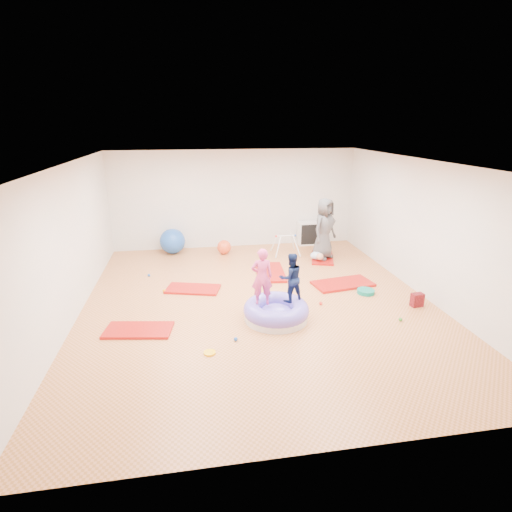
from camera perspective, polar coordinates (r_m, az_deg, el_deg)
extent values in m
cube|color=tan|center=(8.25, 0.34, -6.59)|extent=(7.00, 8.00, 0.01)
cube|color=white|center=(7.51, 0.39, 13.15)|extent=(7.00, 8.00, 0.01)
cube|color=silver|center=(11.63, -3.03, 8.09)|extent=(7.00, 0.01, 2.80)
cube|color=silver|center=(4.17, 9.99, -12.13)|extent=(7.00, 0.01, 2.80)
cube|color=silver|center=(7.97, -25.27, 1.41)|extent=(0.01, 8.00, 2.80)
cube|color=silver|center=(9.03, 22.88, 3.58)|extent=(0.01, 8.00, 2.80)
cube|color=red|center=(7.46, -16.44, -10.12)|extent=(1.24, 0.76, 0.05)
cube|color=red|center=(8.93, -8.99, -4.66)|extent=(1.26, 0.86, 0.05)
cube|color=red|center=(9.77, 2.03, -2.32)|extent=(0.77, 1.37, 0.05)
cube|color=red|center=(9.29, 12.28, -3.88)|extent=(1.43, 0.87, 0.06)
cube|color=red|center=(10.94, 9.45, -0.27)|extent=(0.86, 1.23, 0.05)
cylinder|color=silver|center=(7.57, 2.88, -8.50)|extent=(1.19, 1.19, 0.13)
torus|color=#6656D3|center=(7.51, 2.89, -7.65)|extent=(1.23, 1.23, 0.33)
ellipsoid|color=#6656D3|center=(7.55, 2.88, -8.17)|extent=(0.65, 0.65, 0.29)
imported|color=#D63E81|center=(7.23, 0.85, -2.63)|extent=(0.40, 0.27, 1.08)
imported|color=#0E193F|center=(7.40, 5.01, -2.74)|extent=(0.52, 0.44, 0.95)
imported|color=#47484A|center=(10.67, 9.72, 3.88)|extent=(0.94, 0.88, 1.62)
ellipsoid|color=#B0CDE8|center=(10.69, 8.79, 0.09)|extent=(0.40, 0.26, 0.23)
sphere|color=tan|center=(10.52, 9.10, -0.08)|extent=(0.19, 0.19, 0.19)
sphere|color=red|center=(8.22, 9.24, -6.69)|extent=(0.07, 0.07, 0.07)
sphere|color=blue|center=(6.88, -2.92, -11.78)|extent=(0.07, 0.07, 0.07)
sphere|color=#FEB700|center=(8.92, -12.97, -4.87)|extent=(0.07, 0.07, 0.07)
sphere|color=blue|center=(9.89, -15.05, -2.67)|extent=(0.07, 0.07, 0.07)
sphere|color=#378F2B|center=(7.96, 19.94, -8.51)|extent=(0.07, 0.07, 0.07)
sphere|color=blue|center=(8.12, 4.12, -6.81)|extent=(0.07, 0.07, 0.07)
sphere|color=blue|center=(11.40, -11.84, 2.08)|extent=(0.70, 0.70, 0.70)
sphere|color=#EC4E26|center=(11.19, -4.58, 1.28)|extent=(0.39, 0.39, 0.39)
cylinder|color=white|center=(10.81, 3.20, 1.26)|extent=(0.21, 0.21, 0.56)
cylinder|color=white|center=(11.26, 2.67, 1.97)|extent=(0.21, 0.21, 0.56)
cylinder|color=white|center=(10.94, 5.85, 1.38)|extent=(0.21, 0.21, 0.56)
cylinder|color=white|center=(11.37, 5.23, 2.08)|extent=(0.21, 0.21, 0.56)
cylinder|color=white|center=(11.02, 4.27, 2.89)|extent=(0.54, 0.03, 0.03)
sphere|color=red|center=(10.96, 2.89, 2.83)|extent=(0.06, 0.06, 0.06)
sphere|color=blue|center=(11.09, 5.63, 2.94)|extent=(0.06, 0.06, 0.06)
cube|color=white|center=(12.11, 7.63, 3.27)|extent=(0.70, 0.34, 0.70)
cube|color=black|center=(11.96, 7.86, 3.07)|extent=(0.60, 0.02, 0.60)
cube|color=white|center=(12.07, 7.70, 3.21)|extent=(0.02, 0.24, 0.61)
cube|color=white|center=(12.07, 7.70, 3.21)|extent=(0.61, 0.24, 0.02)
cylinder|color=#087665|center=(8.96, 15.41, -4.91)|extent=(0.37, 0.37, 0.08)
cube|color=#AF1724|center=(8.64, 22.02, -5.84)|extent=(0.25, 0.17, 0.27)
cylinder|color=#FEB700|center=(6.59, -6.64, -13.57)|extent=(0.20, 0.20, 0.03)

